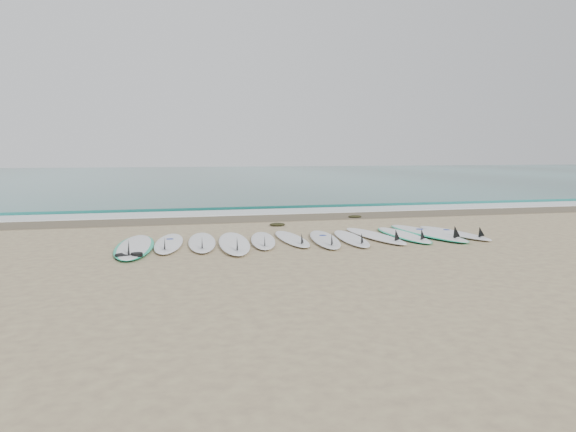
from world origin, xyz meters
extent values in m
plane|color=tan|center=(0.00, 0.00, 0.00)|extent=(120.00, 120.00, 0.00)
cube|color=#1D655F|center=(0.00, 32.50, 0.01)|extent=(120.00, 55.00, 0.03)
cube|color=brown|center=(0.00, 4.10, 0.01)|extent=(120.00, 1.80, 0.01)
cube|color=silver|center=(0.00, 5.50, 0.02)|extent=(120.00, 1.40, 0.04)
cube|color=#1D655F|center=(0.00, 7.00, 0.05)|extent=(120.00, 1.00, 0.10)
ellipsoid|color=white|center=(-3.38, -0.09, 0.05)|extent=(0.81, 2.90, 0.09)
ellipsoid|color=#17BE87|center=(-3.38, -0.09, 0.04)|extent=(0.91, 2.93, 0.07)
cone|color=black|center=(-3.46, -1.13, 0.22)|extent=(0.26, 0.32, 0.30)
ellipsoid|color=white|center=(-2.74, 0.17, 0.04)|extent=(0.82, 2.55, 0.08)
cone|color=black|center=(-2.85, -0.74, 0.19)|extent=(0.24, 0.29, 0.27)
cylinder|color=navy|center=(-2.71, 0.41, 0.08)|extent=(0.16, 0.16, 0.01)
ellipsoid|color=white|center=(-2.11, 0.14, 0.04)|extent=(0.77, 2.58, 0.08)
cone|color=black|center=(-2.20, -0.78, 0.19)|extent=(0.24, 0.29, 0.27)
ellipsoid|color=white|center=(-1.52, -0.16, 0.05)|extent=(0.88, 2.87, 0.09)
cone|color=black|center=(-1.63, -1.19, 0.21)|extent=(0.27, 0.32, 0.30)
ellipsoid|color=white|center=(-0.90, 0.08, 0.04)|extent=(0.87, 2.37, 0.07)
cone|color=black|center=(-1.04, -0.75, 0.18)|extent=(0.24, 0.28, 0.25)
ellipsoid|color=white|center=(-0.29, 0.13, 0.04)|extent=(0.54, 2.31, 0.07)
cone|color=black|center=(-0.31, -0.71, 0.17)|extent=(0.20, 0.25, 0.25)
ellipsoid|color=silver|center=(0.34, -0.11, 0.04)|extent=(0.93, 2.53, 0.08)
cone|color=black|center=(0.18, -1.00, 0.19)|extent=(0.25, 0.30, 0.26)
cylinder|color=navy|center=(0.38, 0.12, 0.08)|extent=(0.17, 0.17, 0.01)
ellipsoid|color=white|center=(0.90, -0.13, 0.04)|extent=(0.77, 2.38, 0.08)
cone|color=black|center=(0.79, -0.98, 0.18)|extent=(0.23, 0.27, 0.25)
ellipsoid|color=white|center=(1.50, 0.07, 0.04)|extent=(0.71, 2.57, 0.08)
cone|color=black|center=(1.56, -0.86, 0.19)|extent=(0.23, 0.29, 0.27)
ellipsoid|color=white|center=(2.15, 0.05, 0.04)|extent=(0.56, 2.42, 0.08)
ellipsoid|color=#17BE87|center=(2.15, 0.05, 0.04)|extent=(0.64, 2.44, 0.06)
cone|color=black|center=(2.13, -0.83, 0.18)|extent=(0.21, 0.26, 0.26)
ellipsoid|color=silver|center=(2.76, 0.14, 0.05)|extent=(0.82, 2.84, 0.09)
ellipsoid|color=#17BE87|center=(2.76, 0.14, 0.04)|extent=(0.92, 2.87, 0.06)
cone|color=black|center=(2.84, -0.88, 0.21)|extent=(0.26, 0.32, 0.30)
cylinder|color=navy|center=(2.73, 0.41, 0.09)|extent=(0.17, 0.17, 0.01)
ellipsoid|color=white|center=(3.34, 0.04, 0.04)|extent=(0.78, 2.43, 0.08)
cone|color=black|center=(3.44, -0.83, 0.18)|extent=(0.23, 0.28, 0.25)
cylinder|color=navy|center=(3.31, 0.27, 0.08)|extent=(0.15, 0.15, 0.01)
ellipsoid|color=black|center=(-0.04, 2.44, 0.04)|extent=(0.39, 0.31, 0.08)
ellipsoid|color=black|center=(2.43, 3.57, 0.04)|extent=(0.38, 0.29, 0.07)
cylinder|color=black|center=(-3.53, -1.08, 0.04)|extent=(0.32, 0.32, 0.08)
cylinder|color=black|center=(-3.33, -1.18, 0.08)|extent=(0.20, 0.20, 0.06)
camera|label=1|loc=(-3.21, -10.80, 1.78)|focal=35.00mm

